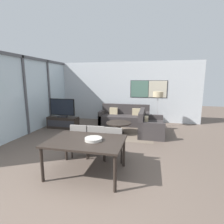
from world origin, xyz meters
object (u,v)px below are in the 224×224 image
object	(u,v)px
dining_table	(86,143)
floor_lamp	(158,96)
dining_chair_right	(114,141)
dining_chair_left	(81,138)
sofa_side	(149,127)
fruit_bowl	(93,139)
coffee_table	(119,125)
tv_console	(63,123)
television	(62,108)
dining_chair_centre	(97,139)
sofa_main	(124,118)

from	to	relation	value
dining_table	floor_lamp	bearing A→B (deg)	69.85
dining_table	dining_chair_right	bearing A→B (deg)	58.81
dining_chair_left	sofa_side	bearing A→B (deg)	54.37
fruit_bowl	coffee_table	bearing A→B (deg)	90.64
tv_console	dining_chair_right	size ratio (longest dim) A/B	1.46
television	dining_table	world-z (taller)	television
sofa_side	dining_table	world-z (taller)	sofa_side
dining_table	floor_lamp	world-z (taller)	floor_lamp
dining_chair_right	television	bearing A→B (deg)	138.05
dining_chair_right	coffee_table	bearing A→B (deg)	97.97
television	sofa_side	world-z (taller)	television
television	dining_chair_centre	bearing A→B (deg)	-46.57
tv_console	dining_chair_right	bearing A→B (deg)	-41.94
dining_chair_left	dining_chair_right	xyz separation A→B (m)	(0.88, -0.03, 0.00)
tv_console	dining_table	world-z (taller)	dining_table
television	dining_chair_left	xyz separation A→B (m)	(1.80, -2.38, -0.35)
sofa_main	dining_chair_right	distance (m)	3.63
television	dining_chair_centre	xyz separation A→B (m)	(2.24, -2.36, -0.35)
dining_chair_centre	television	bearing A→B (deg)	133.43
dining_chair_left	dining_chair_right	bearing A→B (deg)	-1.79
television	fruit_bowl	xyz separation A→B (m)	(2.40, -3.12, -0.07)
television	dining_table	distance (m)	3.85
tv_console	coffee_table	xyz separation A→B (m)	(2.36, -0.17, 0.08)
coffee_table	dining_table	xyz separation A→B (m)	(-0.13, -2.96, 0.36)
sofa_side	fruit_bowl	size ratio (longest dim) A/B	4.19
tv_console	sofa_side	distance (m)	3.46
fruit_bowl	dining_chair_left	bearing A→B (deg)	128.98
television	sofa_side	bearing A→B (deg)	-0.86
television	floor_lamp	distance (m)	3.93
sofa_side	floor_lamp	size ratio (longest dim) A/B	1.00
tv_console	dining_chair_left	distance (m)	2.99
dining_table	fruit_bowl	distance (m)	0.19
tv_console	dining_chair_left	bearing A→B (deg)	-52.93
dining_chair_left	dining_chair_centre	bearing A→B (deg)	2.00
sofa_main	sofa_side	xyz separation A→B (m)	(1.10, -1.26, -0.00)
dining_chair_left	floor_lamp	size ratio (longest dim) A/B	0.58
tv_console	dining_table	size ratio (longest dim) A/B	0.81
dining_table	dining_chair_left	distance (m)	0.89
dining_chair_centre	fruit_bowl	bearing A→B (deg)	-78.03
television	floor_lamp	world-z (taller)	floor_lamp
sofa_main	coffee_table	xyz separation A→B (m)	(0.00, -1.38, 0.03)
dining_chair_left	fruit_bowl	xyz separation A→B (m)	(0.60, -0.74, 0.28)
dining_chair_centre	fruit_bowl	size ratio (longest dim) A/B	2.45
sofa_side	dining_table	size ratio (longest dim) A/B	0.95
coffee_table	dining_chair_right	world-z (taller)	dining_chair_right
coffee_table	dining_chair_centre	size ratio (longest dim) A/B	1.07
dining_chair_centre	dining_chair_right	bearing A→B (deg)	-5.56
tv_console	coffee_table	world-z (taller)	tv_console
tv_console	sofa_main	distance (m)	2.65
dining_chair_centre	dining_chair_right	world-z (taller)	same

